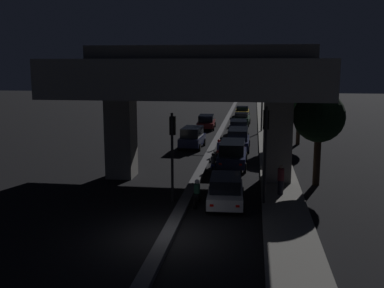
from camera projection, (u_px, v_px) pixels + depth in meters
name	position (u px, v px, depth m)	size (l,w,h in m)	color
ground_plane	(168.00, 237.00, 18.80)	(200.00, 200.00, 0.00)	black
median_divider	(224.00, 125.00, 52.91)	(0.57, 126.00, 0.23)	#4C4C51
sidewalk_right	(270.00, 135.00, 45.41)	(2.25, 126.00, 0.15)	slate
elevated_overpass	(197.00, 81.00, 27.25)	(14.22, 13.98, 8.29)	gray
traffic_light_left_of_median	(172.00, 141.00, 23.16)	(0.30, 0.49, 4.70)	black
traffic_light_right_of_median	(266.00, 139.00, 22.47)	(0.30, 0.49, 5.09)	black
street_lamp	(258.00, 88.00, 47.10)	(2.84, 0.32, 7.93)	#2D2D30
car_white_lead	(226.00, 190.00, 22.99)	(2.03, 4.21, 1.52)	silver
car_dark_blue_second	(232.00, 153.00, 31.47)	(2.04, 4.76, 1.83)	#141938
car_dark_blue_third	(238.00, 139.00, 38.00)	(2.00, 4.72, 1.78)	#141938
car_grey_fourth	(238.00, 128.00, 45.05)	(2.19, 4.79, 1.64)	#515459
car_dark_green_fifth	(242.00, 119.00, 53.29)	(2.02, 4.12, 1.52)	black
car_taxi_yellow_sixth	(242.00, 112.00, 61.99)	(2.02, 4.68, 1.45)	gold
car_dark_blue_lead_oncoming	(192.00, 137.00, 38.65)	(2.06, 4.03, 1.84)	#141938
car_dark_red_second_oncoming	(206.00, 122.00, 50.40)	(2.10, 4.59, 1.56)	#591414
motorcycle_black_filtering_near	(197.00, 194.00, 22.92)	(0.33, 1.74, 1.37)	black
motorcycle_blue_filtering_mid	(213.00, 165.00, 29.71)	(0.33, 1.79, 1.39)	black
motorcycle_red_filtering_far	(219.00, 150.00, 34.59)	(0.34, 1.83, 1.46)	black
pedestrian_on_sidewalk	(281.00, 180.00, 24.33)	(0.36, 0.36, 1.64)	black
roadside_tree_kerbside_near	(319.00, 117.00, 26.20)	(3.02, 3.02, 5.64)	#2D2116
roadside_tree_kerbside_mid	(300.00, 94.00, 39.80)	(3.78, 3.78, 6.46)	#38281C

